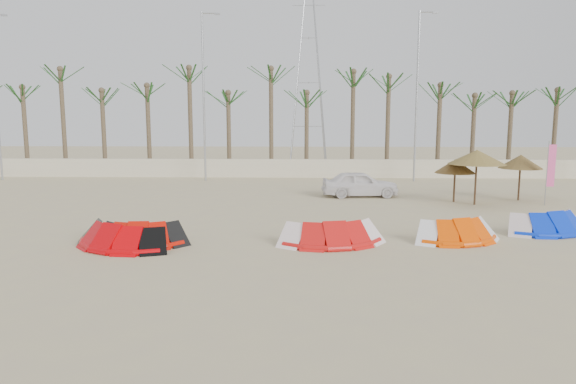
{
  "coord_description": "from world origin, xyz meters",
  "views": [
    {
      "loc": [
        0.61,
        -14.26,
        4.28
      ],
      "look_at": [
        0.0,
        6.0,
        1.3
      ],
      "focal_mm": 32.0,
      "sensor_mm": 36.0,
      "label": 1
    }
  ],
  "objects_px": {
    "kite_red_right": "(332,231)",
    "car": "(360,184)",
    "parasol_right": "(521,162)",
    "kite_orange": "(456,228)",
    "kite_red_left": "(143,232)",
    "parasol_mid": "(455,166)",
    "kite_blue": "(546,220)",
    "kite_red_mid": "(123,233)",
    "parasol_left": "(477,157)"
  },
  "relations": [
    {
      "from": "parasol_mid",
      "to": "kite_red_right",
      "type": "bearing_deg",
      "value": -127.42
    },
    {
      "from": "kite_orange",
      "to": "car",
      "type": "relative_size",
      "value": 0.83
    },
    {
      "from": "kite_blue",
      "to": "parasol_right",
      "type": "height_order",
      "value": "parasol_right"
    },
    {
      "from": "kite_orange",
      "to": "parasol_left",
      "type": "relative_size",
      "value": 1.22
    },
    {
      "from": "kite_red_left",
      "to": "kite_red_mid",
      "type": "relative_size",
      "value": 0.78
    },
    {
      "from": "kite_blue",
      "to": "parasol_mid",
      "type": "relative_size",
      "value": 1.73
    },
    {
      "from": "kite_red_mid",
      "to": "kite_red_right",
      "type": "height_order",
      "value": "same"
    },
    {
      "from": "parasol_right",
      "to": "kite_red_mid",
      "type": "bearing_deg",
      "value": -150.0
    },
    {
      "from": "kite_red_left",
      "to": "kite_red_right",
      "type": "distance_m",
      "value": 6.42
    },
    {
      "from": "kite_red_right",
      "to": "parasol_mid",
      "type": "height_order",
      "value": "parasol_mid"
    },
    {
      "from": "kite_red_left",
      "to": "kite_blue",
      "type": "distance_m",
      "value": 14.77
    },
    {
      "from": "kite_blue",
      "to": "car",
      "type": "distance_m",
      "value": 10.31
    },
    {
      "from": "kite_red_mid",
      "to": "kite_red_right",
      "type": "bearing_deg",
      "value": 4.83
    },
    {
      "from": "kite_orange",
      "to": "parasol_mid",
      "type": "distance_m",
      "value": 8.62
    },
    {
      "from": "kite_red_left",
      "to": "kite_red_right",
      "type": "height_order",
      "value": "same"
    },
    {
      "from": "kite_red_right",
      "to": "parasol_mid",
      "type": "bearing_deg",
      "value": 52.58
    },
    {
      "from": "kite_red_right",
      "to": "car",
      "type": "relative_size",
      "value": 0.92
    },
    {
      "from": "kite_blue",
      "to": "parasol_left",
      "type": "distance_m",
      "value": 6.23
    },
    {
      "from": "kite_orange",
      "to": "parasol_right",
      "type": "distance_m",
      "value": 10.64
    },
    {
      "from": "parasol_mid",
      "to": "kite_red_left",
      "type": "bearing_deg",
      "value": -145.22
    },
    {
      "from": "kite_red_right",
      "to": "car",
      "type": "height_order",
      "value": "car"
    },
    {
      "from": "kite_red_right",
      "to": "kite_blue",
      "type": "height_order",
      "value": "same"
    },
    {
      "from": "car",
      "to": "kite_red_left",
      "type": "bearing_deg",
      "value": 137.23
    },
    {
      "from": "kite_red_right",
      "to": "kite_orange",
      "type": "relative_size",
      "value": 1.11
    },
    {
      "from": "kite_red_right",
      "to": "kite_blue",
      "type": "relative_size",
      "value": 1.0
    },
    {
      "from": "parasol_left",
      "to": "car",
      "type": "height_order",
      "value": "parasol_left"
    },
    {
      "from": "car",
      "to": "parasol_right",
      "type": "bearing_deg",
      "value": -101.46
    },
    {
      "from": "kite_red_left",
      "to": "parasol_right",
      "type": "distance_m",
      "value": 19.25
    },
    {
      "from": "kite_red_mid",
      "to": "parasol_right",
      "type": "distance_m",
      "value": 19.88
    },
    {
      "from": "parasol_mid",
      "to": "parasol_right",
      "type": "distance_m",
      "value": 3.54
    },
    {
      "from": "parasol_right",
      "to": "kite_orange",
      "type": "bearing_deg",
      "value": -123.22
    },
    {
      "from": "kite_orange",
      "to": "kite_red_mid",
      "type": "bearing_deg",
      "value": -174.47
    },
    {
      "from": "kite_red_left",
      "to": "kite_red_right",
      "type": "relative_size",
      "value": 0.85
    },
    {
      "from": "kite_red_mid",
      "to": "kite_red_left",
      "type": "bearing_deg",
      "value": 20.06
    },
    {
      "from": "kite_blue",
      "to": "kite_orange",
      "type": "bearing_deg",
      "value": -158.46
    },
    {
      "from": "kite_red_left",
      "to": "parasol_left",
      "type": "distance_m",
      "value": 16.24
    },
    {
      "from": "kite_red_right",
      "to": "kite_blue",
      "type": "distance_m",
      "value": 8.41
    },
    {
      "from": "kite_blue",
      "to": "kite_red_right",
      "type": "bearing_deg",
      "value": -166.21
    },
    {
      "from": "kite_blue",
      "to": "parasol_mid",
      "type": "xyz_separation_m",
      "value": [
        -1.51,
        6.7,
        1.4
      ]
    },
    {
      "from": "kite_red_left",
      "to": "car",
      "type": "xyz_separation_m",
      "value": [
        8.49,
        10.7,
        0.28
      ]
    },
    {
      "from": "kite_red_left",
      "to": "kite_red_mid",
      "type": "distance_m",
      "value": 0.64
    },
    {
      "from": "kite_red_right",
      "to": "parasol_left",
      "type": "height_order",
      "value": "parasol_left"
    },
    {
      "from": "parasol_left",
      "to": "parasol_right",
      "type": "xyz_separation_m",
      "value": [
        2.71,
        1.42,
        -0.34
      ]
    },
    {
      "from": "kite_red_mid",
      "to": "kite_blue",
      "type": "distance_m",
      "value": 15.4
    },
    {
      "from": "kite_red_left",
      "to": "parasol_mid",
      "type": "height_order",
      "value": "parasol_mid"
    },
    {
      "from": "kite_red_right",
      "to": "car",
      "type": "bearing_deg",
      "value": 78.58
    },
    {
      "from": "kite_red_right",
      "to": "parasol_right",
      "type": "distance_m",
      "value": 13.87
    },
    {
      "from": "kite_orange",
      "to": "car",
      "type": "height_order",
      "value": "car"
    },
    {
      "from": "parasol_mid",
      "to": "car",
      "type": "height_order",
      "value": "parasol_mid"
    },
    {
      "from": "kite_red_left",
      "to": "kite_blue",
      "type": "xyz_separation_m",
      "value": [
        14.58,
        2.38,
        0.0
      ]
    }
  ]
}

